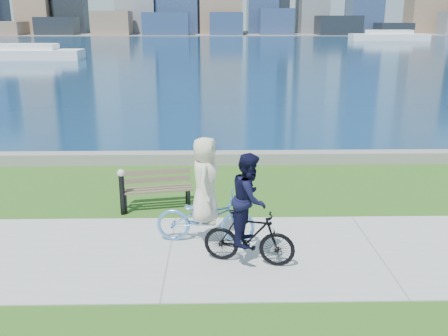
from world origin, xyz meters
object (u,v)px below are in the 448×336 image
(cyclist_woman, at_px, (205,204))
(bollard_lamp, at_px, (122,189))
(park_bench, at_px, (156,186))
(cyclist_man, at_px, (249,218))

(cyclist_woman, bearing_deg, bollard_lamp, 57.20)
(park_bench, distance_m, cyclist_man, 3.55)
(cyclist_woman, bearing_deg, park_bench, 36.86)
(park_bench, bearing_deg, bollard_lamp, -159.48)
(bollard_lamp, bearing_deg, cyclist_woman, -38.31)
(bollard_lamp, bearing_deg, park_bench, 30.86)
(bollard_lamp, distance_m, cyclist_woman, 2.46)
(park_bench, bearing_deg, cyclist_man, -65.92)
(cyclist_man, bearing_deg, park_bench, 49.05)
(park_bench, height_order, bollard_lamp, bollard_lamp)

